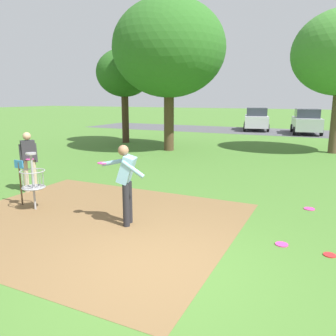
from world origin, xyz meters
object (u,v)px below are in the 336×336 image
Objects in this scene: player_throwing at (29,158)px; tree_near_right at (169,49)px; frisbee_near_basket at (330,255)px; parked_car_leftmost at (256,119)px; disc_golf_basket at (31,179)px; frisbee_mid_grass at (282,244)px; parked_car_center_left at (306,121)px; tree_mid_center at (124,74)px; frisbee_scattered_a at (309,209)px; player_foreground_watching at (126,180)px.

player_throwing is 0.23× the size of tree_near_right.
tree_near_right reaches higher than frisbee_near_basket.
frisbee_near_basket is at bearing -75.73° from parked_car_leftmost.
player_throwing is (-1.29, 1.11, 0.21)m from disc_golf_basket.
disc_golf_basket reaches higher than frisbee_near_basket.
parked_car_center_left is (-0.96, 21.03, 0.91)m from frisbee_mid_grass.
tree_near_right is 13.67m from parked_car_leftmost.
tree_mid_center reaches higher than disc_golf_basket.
tree_near_right reaches higher than player_throwing.
frisbee_mid_grass is 0.05× the size of parked_car_leftmost.
parked_car_center_left is (-1.30, 18.63, 0.91)m from frisbee_scattered_a.
player_foreground_watching is at bearing -57.34° from tree_mid_center.
frisbee_near_basket is 0.04× the size of tree_mid_center.
player_throwing is 21.26m from parked_car_center_left.
frisbee_scattered_a is at bearing -38.69° from tree_mid_center.
frisbee_scattered_a is at bearing 13.37° from player_throwing.
parked_car_leftmost is at bearing 102.38° from frisbee_mid_grass.
parked_car_center_left is at bearing 93.99° from frisbee_scattered_a.
player_throwing is 9.57m from tree_near_right.
player_throwing reaches higher than frisbee_near_basket.
player_throwing is 7.91m from frisbee_near_basket.
frisbee_near_basket is at bearing -79.51° from frisbee_scattered_a.
tree_near_right reaches higher than player_foreground_watching.
tree_near_right is at bearing 88.17° from player_throwing.
frisbee_near_basket is 0.89× the size of frisbee_mid_grass.
player_throwing is at bearing 174.70° from frisbee_mid_grass.
player_foreground_watching is at bearing -69.54° from tree_near_right.
player_throwing is 6.71× the size of frisbee_scattered_a.
parked_car_leftmost reaches higher than player_foreground_watching.
tree_near_right is (-6.74, 9.34, 4.95)m from frisbee_mid_grass.
frisbee_mid_grass is (5.73, 0.46, -0.74)m from disc_golf_basket.
tree_near_right is at bearing -24.26° from tree_mid_center.
tree_near_right reaches higher than parked_car_leftmost.
parked_car_center_left reaches higher than player_foreground_watching.
parked_car_leftmost is at bearing 104.73° from frisbee_scattered_a.
player_foreground_watching is at bearing -173.61° from frisbee_mid_grass.
parked_car_center_left is (-1.76, 21.12, 0.91)m from frisbee_near_basket.
player_foreground_watching is at bearing -14.41° from player_throwing.
player_throwing is at bearing 174.58° from frisbee_near_basket.
tree_near_right is (-7.08, 6.95, 4.95)m from frisbee_scattered_a.
tree_mid_center reaches higher than frisbee_near_basket.
disc_golf_basket is 5.99× the size of frisbee_mid_grass.
player_foreground_watching is 4.02m from player_throwing.
parked_car_leftmost is (-5.69, 22.37, 0.91)m from frisbee_near_basket.
frisbee_near_basket is 13.05m from tree_near_right.
tree_mid_center is (-10.73, 8.59, 4.00)m from frisbee_scattered_a.
disc_golf_basket is at bearing -40.82° from player_throwing.
parked_car_center_left is at bearing 84.23° from player_foreground_watching.
tree_mid_center is at bearing -133.21° from parked_car_center_left.
parked_car_leftmost reaches higher than disc_golf_basket.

